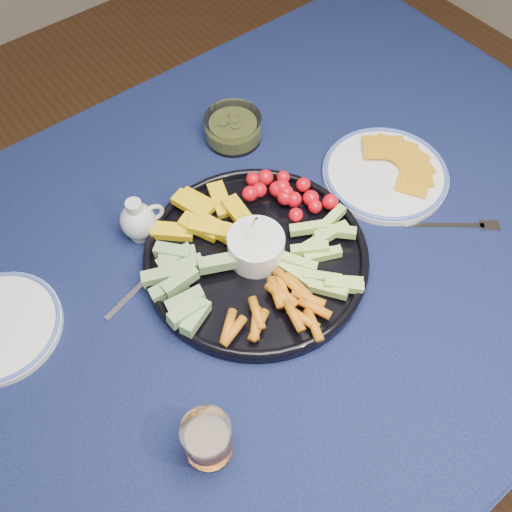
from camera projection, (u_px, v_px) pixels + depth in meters
dining_table at (237, 296)px, 1.08m from camera, size 1.67×1.07×0.75m
crudite_platter at (255, 255)px, 1.00m from camera, size 0.40×0.40×0.13m
creamer_pitcher at (139, 221)px, 1.02m from camera, size 0.08×0.06×0.09m
pickle_bowl at (233, 129)px, 1.17m from camera, size 0.12×0.12×0.05m
cheese_plate at (386, 172)px, 1.12m from camera, size 0.25×0.25×0.03m
juice_tumbler at (208, 440)px, 0.81m from camera, size 0.07×0.07×0.08m
fork_left at (145, 281)px, 0.99m from camera, size 0.16×0.06×0.00m
fork_right at (460, 226)px, 1.06m from camera, size 0.15×0.12×0.00m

